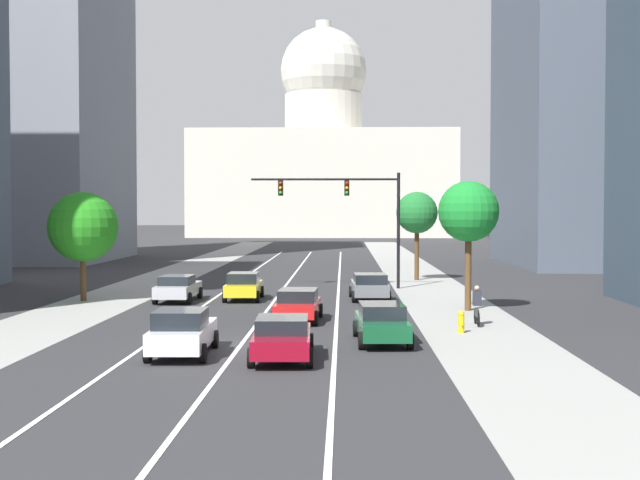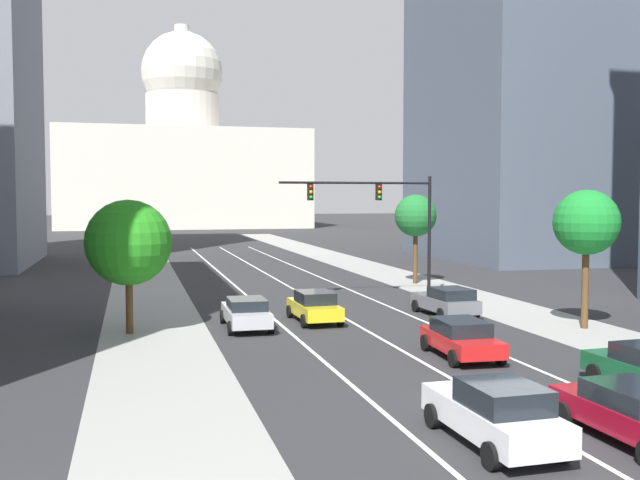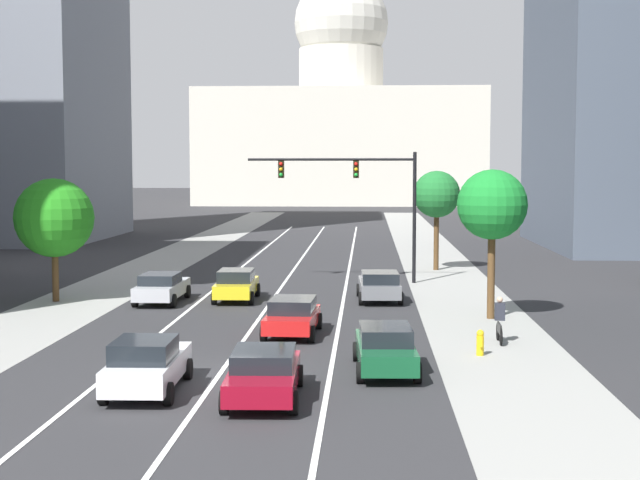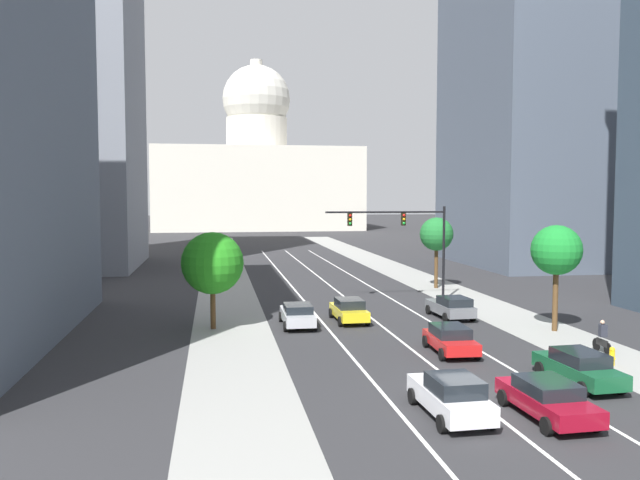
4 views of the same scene
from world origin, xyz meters
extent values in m
plane|color=#2B2B2D|center=(0.00, 40.00, 0.00)|extent=(400.00, 400.00, 0.00)
cube|color=gray|center=(-9.28, 35.00, 0.01)|extent=(4.71, 130.00, 0.01)
cube|color=gray|center=(9.28, 35.00, 0.01)|extent=(4.71, 130.00, 0.01)
cube|color=white|center=(-3.46, 25.00, 0.01)|extent=(0.16, 90.00, 0.01)
cube|color=white|center=(0.00, 25.00, 0.01)|extent=(0.16, 90.00, 0.01)
cube|color=white|center=(3.46, 25.00, 0.01)|extent=(0.16, 90.00, 0.01)
cube|color=beige|center=(0.00, 132.49, 9.61)|extent=(47.96, 27.04, 19.23)
cylinder|color=beige|center=(0.00, 132.49, 22.94)|extent=(14.54, 14.54, 7.42)
sphere|color=beige|center=(0.00, 132.49, 31.09)|extent=(16.16, 16.16, 16.16)
cube|color=red|center=(1.73, 7.23, 0.61)|extent=(1.97, 4.29, 0.57)
cube|color=black|center=(1.74, 7.32, 1.16)|extent=(1.74, 2.35, 0.53)
cylinder|color=black|center=(0.90, 8.70, 0.32)|extent=(0.25, 0.65, 0.64)
cylinder|color=black|center=(2.69, 8.62, 0.32)|extent=(0.25, 0.65, 0.64)
cylinder|color=black|center=(0.78, 5.84, 0.32)|extent=(0.25, 0.65, 0.64)
cylinder|color=black|center=(2.56, 5.76, 0.32)|extent=(0.25, 0.65, 0.64)
cube|color=#B2B5BA|center=(-5.19, 15.37, 0.63)|extent=(1.85, 4.65, 0.63)
cube|color=black|center=(-5.20, 15.01, 1.19)|extent=(1.68, 2.20, 0.48)
cylinder|color=black|center=(-6.07, 16.95, 0.32)|extent=(0.23, 0.64, 0.64)
cylinder|color=black|center=(-4.28, 16.93, 0.32)|extent=(0.23, 0.64, 0.64)
cylinder|color=black|center=(-6.11, 13.81, 0.32)|extent=(0.23, 0.64, 0.64)
cylinder|color=black|center=(-4.32, 13.78, 0.32)|extent=(0.23, 0.64, 0.64)
cube|color=silver|center=(-1.73, -1.80, 0.67)|extent=(1.89, 4.59, 0.70)
cube|color=black|center=(-1.72, -2.27, 1.31)|extent=(1.69, 2.09, 0.59)
cylinder|color=black|center=(-2.66, -0.28, 0.32)|extent=(0.23, 0.64, 0.64)
cylinder|color=black|center=(-0.87, -0.24, 0.32)|extent=(0.23, 0.64, 0.64)
cylinder|color=black|center=(-2.59, -3.37, 0.32)|extent=(0.23, 0.64, 0.64)
cylinder|color=black|center=(-0.80, -3.33, 0.32)|extent=(0.23, 0.64, 0.64)
cube|color=slate|center=(5.19, 16.47, 0.65)|extent=(2.04, 4.44, 0.65)
cube|color=black|center=(5.22, 15.75, 1.23)|extent=(1.80, 2.19, 0.52)
cylinder|color=black|center=(4.20, 17.91, 0.32)|extent=(0.25, 0.65, 0.64)
cylinder|color=black|center=(6.06, 17.99, 0.32)|extent=(0.25, 0.65, 0.64)
cylinder|color=black|center=(4.33, 14.94, 0.32)|extent=(0.25, 0.65, 0.64)
cylinder|color=black|center=(6.18, 15.02, 0.32)|extent=(0.25, 0.65, 0.64)
cube|color=#14512D|center=(5.19, 1.11, 0.64)|extent=(1.95, 4.74, 0.64)
cube|color=black|center=(5.20, 1.03, 1.22)|extent=(1.70, 2.36, 0.53)
cylinder|color=black|center=(4.25, 2.65, 0.32)|extent=(0.25, 0.65, 0.64)
cylinder|color=black|center=(5.98, 2.73, 0.32)|extent=(0.25, 0.65, 0.64)
cylinder|color=black|center=(4.41, -0.52, 0.32)|extent=(0.25, 0.65, 0.64)
cylinder|color=black|center=(6.13, -0.43, 0.32)|extent=(0.25, 0.65, 0.64)
cube|color=yellow|center=(-1.73, 16.24, 0.63)|extent=(1.82, 4.35, 0.63)
cube|color=black|center=(-1.73, 16.08, 1.23)|extent=(1.64, 2.14, 0.57)
cylinder|color=black|center=(-2.63, 17.70, 0.32)|extent=(0.23, 0.64, 0.64)
cylinder|color=black|center=(-0.88, 17.73, 0.32)|extent=(0.23, 0.64, 0.64)
cylinder|color=black|center=(-2.58, 14.76, 0.32)|extent=(0.23, 0.64, 0.64)
cylinder|color=black|center=(-0.83, 14.79, 0.32)|extent=(0.23, 0.64, 0.64)
cube|color=maroon|center=(1.73, -2.56, 0.62)|extent=(1.99, 4.69, 0.61)
cube|color=black|center=(1.73, -2.55, 1.17)|extent=(1.76, 2.32, 0.49)
cylinder|color=black|center=(0.76, -1.01, 0.32)|extent=(0.24, 0.65, 0.64)
cylinder|color=black|center=(2.60, -0.95, 0.32)|extent=(0.24, 0.65, 0.64)
cylinder|color=black|center=(0.86, -4.16, 0.32)|extent=(0.24, 0.65, 0.64)
cylinder|color=black|center=(2.70, -4.10, 0.32)|extent=(0.24, 0.65, 0.64)
cylinder|color=black|center=(7.22, 23.31, 3.65)|extent=(0.20, 0.20, 7.29)
cylinder|color=black|center=(2.59, 23.31, 6.88)|extent=(9.27, 0.14, 0.14)
cube|color=black|center=(3.98, 23.31, 6.33)|extent=(0.32, 0.28, 0.96)
sphere|color=red|center=(3.98, 23.16, 6.63)|extent=(0.20, 0.20, 0.20)
sphere|color=orange|center=(3.98, 23.16, 6.33)|extent=(0.20, 0.20, 0.20)
sphere|color=green|center=(3.98, 23.16, 6.03)|extent=(0.20, 0.20, 0.20)
cube|color=black|center=(-0.20, 23.31, 6.33)|extent=(0.32, 0.28, 0.96)
sphere|color=red|center=(-0.20, 23.16, 6.63)|extent=(0.20, 0.20, 0.20)
sphere|color=orange|center=(-0.20, 23.16, 6.33)|extent=(0.20, 0.20, 0.20)
sphere|color=green|center=(-0.20, 23.16, 6.03)|extent=(0.20, 0.20, 0.20)
cylinder|color=yellow|center=(8.51, 3.70, 0.35)|extent=(0.26, 0.26, 0.70)
sphere|color=yellow|center=(8.51, 3.70, 0.78)|extent=(0.26, 0.26, 0.26)
cylinder|color=yellow|center=(8.51, 3.54, 0.39)|extent=(0.10, 0.12, 0.10)
cylinder|color=black|center=(9.48, 5.51, 0.33)|extent=(0.07, 0.66, 0.66)
cylinder|color=black|center=(9.51, 6.55, 0.33)|extent=(0.07, 0.66, 0.66)
cube|color=black|center=(9.49, 6.03, 0.55)|extent=(0.09, 1.00, 0.36)
cube|color=#262833|center=(9.49, 5.98, 1.18)|extent=(0.37, 0.29, 0.64)
sphere|color=tan|center=(9.50, 6.05, 1.61)|extent=(0.22, 0.22, 0.22)
cylinder|color=#51381E|center=(-10.38, 15.39, 1.36)|extent=(0.32, 0.32, 2.72)
sphere|color=#23831B|center=(-10.38, 15.39, 4.04)|extent=(3.78, 3.78, 3.78)
cylinder|color=#51381E|center=(9.90, 11.45, 1.92)|extent=(0.32, 0.32, 3.85)
sphere|color=#197D2B|center=(9.90, 11.45, 4.89)|extent=(2.99, 2.99, 2.99)
cylinder|color=#51381E|center=(8.93, 29.77, 1.87)|extent=(0.32, 0.32, 3.74)
sphere|color=#1F6C2D|center=(8.93, 29.77, 4.76)|extent=(2.92, 2.92, 2.92)
camera|label=1|loc=(3.75, -31.05, 4.99)|focal=48.49mm
camera|label=2|loc=(-10.21, -17.72, 6.04)|focal=40.96mm
camera|label=3|loc=(4.60, -27.65, 6.53)|focal=51.44mm
camera|label=4|loc=(-10.21, -23.98, 8.16)|focal=36.15mm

